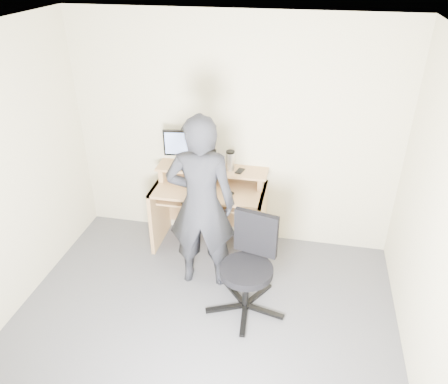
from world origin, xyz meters
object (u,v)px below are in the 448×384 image
(office_chair, at_px, (249,262))
(person, at_px, (201,204))
(monitor, at_px, (184,145))
(desk, at_px, (211,200))

(office_chair, relative_size, person, 0.52)
(monitor, distance_m, office_chair, 1.45)
(person, bearing_deg, desk, -90.16)
(desk, xyz_separation_m, office_chair, (0.57, -0.92, -0.04))
(monitor, relative_size, person, 0.25)
(desk, height_order, office_chair, office_chair)
(desk, relative_size, person, 0.67)
(desk, bearing_deg, person, -84.52)
(monitor, bearing_deg, desk, -17.40)
(desk, bearing_deg, office_chair, -58.16)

